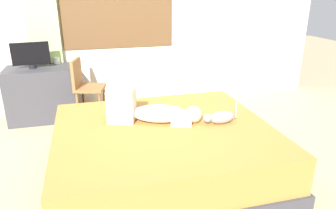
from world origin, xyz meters
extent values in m
plane|color=tan|center=(0.00, 0.00, 0.00)|extent=(16.00, 16.00, 0.00)
cube|color=beige|center=(0.00, 2.25, 1.45)|extent=(6.40, 0.12, 2.90)
cube|color=brown|center=(-0.08, 2.18, 1.40)|extent=(1.63, 0.02, 0.99)
cube|color=white|center=(-0.08, 2.18, 1.40)|extent=(1.55, 0.02, 0.91)
cube|color=#38383D|center=(0.07, 0.08, 0.07)|extent=(2.12, 1.86, 0.14)
cube|color=olive|center=(0.07, 0.08, 0.32)|extent=(2.06, 1.80, 0.35)
ellipsoid|color=silver|center=(0.06, 0.21, 0.58)|extent=(0.61, 0.42, 0.17)
sphere|color=beige|center=(0.39, 0.11, 0.58)|extent=(0.17, 0.17, 0.17)
cube|color=beige|center=(-0.30, 0.33, 0.66)|extent=(0.32, 0.31, 0.34)
cube|color=beige|center=(0.27, 0.14, 0.53)|extent=(0.28, 0.33, 0.08)
ellipsoid|color=gray|center=(0.65, 0.01, 0.56)|extent=(0.26, 0.11, 0.13)
sphere|color=gray|center=(0.49, 0.00, 0.57)|extent=(0.08, 0.08, 0.08)
cylinder|color=gray|center=(0.80, 0.01, 0.62)|extent=(0.02, 0.02, 0.16)
cube|color=#38383D|center=(-1.23, 1.85, 0.37)|extent=(0.90, 0.56, 0.74)
cylinder|color=black|center=(-1.31, 1.85, 0.77)|extent=(0.10, 0.10, 0.05)
cube|color=black|center=(-1.31, 1.85, 0.94)|extent=(0.48, 0.08, 0.30)
cylinder|color=white|center=(-1.00, 2.07, 0.78)|extent=(0.08, 0.08, 0.09)
cylinder|color=brown|center=(-0.39, 1.77, 0.22)|extent=(0.04, 0.04, 0.44)
cylinder|color=brown|center=(-0.47, 1.48, 0.22)|extent=(0.04, 0.04, 0.44)
cylinder|color=brown|center=(-0.68, 1.85, 0.22)|extent=(0.04, 0.04, 0.44)
cylinder|color=brown|center=(-0.76, 1.56, 0.22)|extent=(0.04, 0.04, 0.44)
cube|color=brown|center=(-0.58, 1.66, 0.46)|extent=(0.47, 0.47, 0.04)
cube|color=brown|center=(-0.74, 1.71, 0.67)|extent=(0.14, 0.38, 0.38)
cube|color=#ADCC75|center=(-1.14, 2.13, 1.34)|extent=(0.44, 0.06, 2.68)
camera|label=1|loc=(-0.61, -2.63, 1.76)|focal=33.59mm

